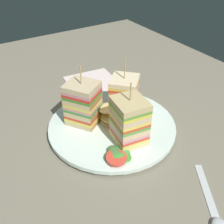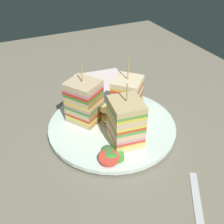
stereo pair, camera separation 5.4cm
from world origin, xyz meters
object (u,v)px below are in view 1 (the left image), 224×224
at_px(sandwich_wedge_1, 130,121).
at_px(chip_pile, 110,115).
at_px(plate, 112,126).
at_px(napkin, 94,84).
at_px(sandwich_wedge_0, 83,103).
at_px(sandwich_wedge_2, 124,94).
at_px(spoon, 216,215).

xyz_separation_m(sandwich_wedge_1, chip_pile, (-0.07, -0.00, -0.03)).
distance_m(plate, chip_pile, 0.02).
bearing_deg(plate, napkin, 162.07).
height_order(plate, chip_pile, chip_pile).
distance_m(sandwich_wedge_0, sandwich_wedge_2, 0.09).
bearing_deg(sandwich_wedge_1, spoon, -166.90).
relative_size(plate, spoon, 2.07).
relative_size(sandwich_wedge_2, chip_pile, 1.88).
relative_size(sandwich_wedge_2, napkin, 0.85).
bearing_deg(sandwich_wedge_0, sandwich_wedge_1, -8.64).
bearing_deg(sandwich_wedge_2, napkin, -138.85).
xyz_separation_m(spoon, napkin, (-0.44, 0.04, -0.00)).
distance_m(sandwich_wedge_1, spoon, 0.20).
bearing_deg(sandwich_wedge_0, spoon, -21.38).
xyz_separation_m(sandwich_wedge_1, sandwich_wedge_2, (-0.09, 0.05, -0.01)).
xyz_separation_m(plate, sandwich_wedge_0, (-0.04, -0.04, 0.05)).
height_order(sandwich_wedge_2, chip_pile, sandwich_wedge_2).
xyz_separation_m(sandwich_wedge_0, sandwich_wedge_1, (0.10, 0.05, 0.00)).
bearing_deg(sandwich_wedge_2, sandwich_wedge_0, -49.82).
xyz_separation_m(sandwich_wedge_1, spoon, (0.20, 0.02, -0.06)).
distance_m(plate, spoon, 0.26).
height_order(sandwich_wedge_0, spoon, sandwich_wedge_0).
bearing_deg(spoon, sandwich_wedge_1, -141.65).
relative_size(sandwich_wedge_0, sandwich_wedge_1, 1.00).
bearing_deg(napkin, spoon, -5.10).
bearing_deg(plate, sandwich_wedge_1, 1.74).
relative_size(plate, napkin, 1.80).
height_order(sandwich_wedge_2, spoon, sandwich_wedge_2).
xyz_separation_m(sandwich_wedge_2, spoon, (0.29, -0.03, -0.05)).
bearing_deg(sandwich_wedge_2, spoon, 39.14).
xyz_separation_m(sandwich_wedge_0, spoon, (0.29, 0.07, -0.06)).
xyz_separation_m(plate, napkin, (-0.19, 0.06, -0.01)).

